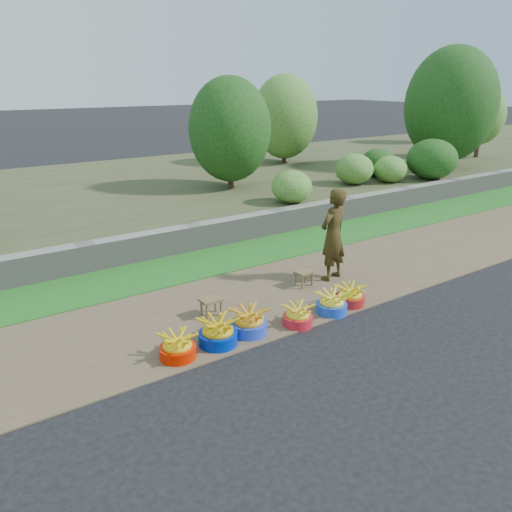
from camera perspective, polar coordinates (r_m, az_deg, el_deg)
ground_plane at (r=7.49m, az=7.49°, el=-7.78°), size 120.00×120.00×0.00m
dirt_shoulder at (r=8.36m, az=1.83°, el=-4.51°), size 80.00×2.50×0.02m
grass_verge at (r=9.92m, az=-4.94°, el=-0.52°), size 80.00×1.50×0.04m
retaining_wall at (r=10.55m, az=-7.25°, el=2.10°), size 80.00×0.35×0.55m
earth_bank at (r=14.96m, az=-15.93°, el=6.62°), size 80.00×10.00×0.50m
basin_a at (r=6.60m, az=-8.96°, el=-10.28°), size 0.48×0.48×0.36m
basin_b at (r=6.84m, az=-4.38°, el=-8.78°), size 0.54×0.54×0.40m
basin_c at (r=7.10m, az=-0.82°, el=-7.62°), size 0.53×0.53×0.39m
basin_d at (r=7.36m, az=4.78°, el=-6.88°), size 0.44×0.44×0.33m
basin_e at (r=7.79m, az=8.65°, el=-5.42°), size 0.48×0.48×0.35m
basin_f at (r=8.11m, az=10.71°, el=-4.53°), size 0.47×0.47×0.35m
stool_left at (r=7.58m, az=-5.16°, el=-5.26°), size 0.32×0.25×0.28m
stool_right at (r=8.66m, az=5.51°, el=-2.05°), size 0.33×0.27×0.28m
vendor_woman at (r=8.85m, az=8.81°, el=2.41°), size 0.67×0.52×1.64m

